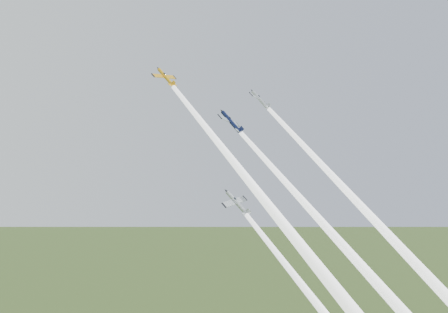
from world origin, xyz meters
TOP-DOWN VIEW (x-y plane):
  - plane_yellow at (-8.49, 3.61)m, footprint 8.65×7.30m
  - smoke_trail_yellow at (-1.40, -21.31)m, footprint 16.02×48.07m
  - plane_navy at (4.14, -3.00)m, footprint 9.78×9.84m
  - smoke_trail_navy at (14.08, -25.52)m, footprint 21.27×43.75m
  - plane_silver_right at (14.08, -1.09)m, footprint 8.57×8.78m
  - smoke_trail_silver_right at (24.37, -25.53)m, footprint 22.03×47.54m
  - plane_silver_low at (1.39, -8.62)m, footprint 10.39×8.49m

SIDE VIEW (x-z plane):
  - smoke_trail_navy at x=14.08m, z-range 50.80..98.42m
  - smoke_trail_silver_right at x=24.37m, z-range 52.85..104.37m
  - plane_silver_low at x=1.39m, z-range 78.43..86.27m
  - smoke_trail_yellow at x=-1.40m, z-range 57.57..107.82m
  - plane_navy at x=4.14m, z-range 95.82..103.74m
  - plane_silver_right at x=14.08m, z-range 102.08..109.38m
  - plane_yellow at x=-8.49m, z-range 106.01..112.34m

